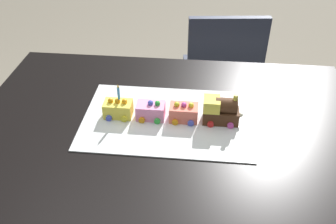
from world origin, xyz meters
name	(u,v)px	position (x,y,z in m)	size (l,w,h in m)	color
dining_table	(166,150)	(0.00, 0.00, 0.63)	(1.40, 1.00, 0.74)	black
chair	(221,74)	(-0.23, -0.83, 0.47)	(0.44, 0.44, 0.86)	#2D3347
cake_board	(168,119)	(0.00, -0.04, 0.74)	(0.60, 0.40, 0.00)	silver
cake_locomotive	(221,111)	(-0.19, -0.05, 0.79)	(0.14, 0.08, 0.12)	#472816
cake_car_hopper_coral	(184,112)	(-0.06, -0.05, 0.77)	(0.10, 0.08, 0.07)	#F27260
cake_car_flatbed_bubblegum	(151,111)	(0.06, -0.05, 0.77)	(0.10, 0.08, 0.07)	pink
cake_car_caboose_lemon	(118,109)	(0.18, -0.05, 0.77)	(0.10, 0.08, 0.07)	#F4E04C
birthday_candle	(118,92)	(0.17, -0.05, 0.85)	(0.01, 0.01, 0.06)	#4CA5E5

